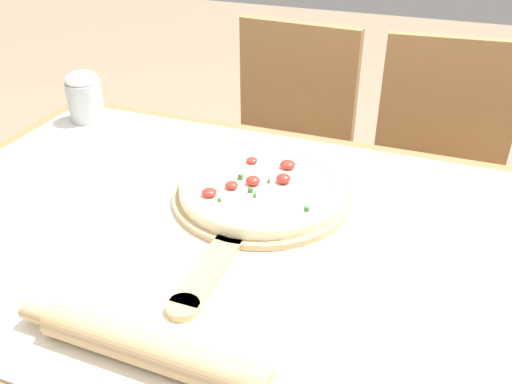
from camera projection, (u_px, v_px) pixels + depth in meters
dining_table at (266, 289)px, 0.97m from camera, size 1.40×0.86×0.76m
towel_cloth at (266, 239)px, 0.91m from camera, size 1.32×0.78×0.00m
pizza_peel at (258, 201)px, 1.00m from camera, size 0.33×0.51×0.01m
pizza at (262, 186)px, 1.01m from camera, size 0.31×0.31×0.04m
rolling_pin at (153, 351)px, 0.67m from camera, size 0.40×0.05×0.05m
chair_left at (285, 150)px, 1.71m from camera, size 0.43×0.43×0.90m
chair_right at (436, 176)px, 1.57m from camera, size 0.43×0.43×0.90m
flour_cup at (84, 96)px, 1.30m from camera, size 0.08×0.08×0.12m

